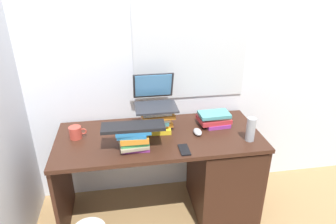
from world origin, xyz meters
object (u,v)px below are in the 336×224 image
at_px(desk, 208,169).
at_px(mug, 76,132).
at_px(book_stack_tall, 156,120).
at_px(book_stack_keyboard_riser, 134,137).
at_px(computer_mouse, 198,132).
at_px(laptop, 155,98).
at_px(cell_phone, 184,150).
at_px(water_bottle, 251,129).
at_px(book_stack_side, 215,119).
at_px(keyboard, 133,127).

bearing_deg(desk, mug, 174.98).
xyz_separation_m(book_stack_tall, book_stack_keyboard_riser, (-0.18, -0.22, -0.01)).
bearing_deg(book_stack_tall, computer_mouse, -19.40).
height_order(book_stack_tall, laptop, laptop).
xyz_separation_m(mug, cell_phone, (0.74, -0.29, -0.04)).
xyz_separation_m(book_stack_keyboard_riser, cell_phone, (0.33, -0.09, -0.08)).
bearing_deg(book_stack_keyboard_riser, cell_phone, -15.05).
bearing_deg(book_stack_keyboard_riser, water_bottle, -2.14).
bearing_deg(book_stack_side, water_bottle, -57.27).
height_order(keyboard, cell_phone, keyboard).
xyz_separation_m(laptop, water_bottle, (0.64, -0.31, -0.15)).
distance_m(laptop, computer_mouse, 0.40).
distance_m(mug, water_bottle, 1.25).
bearing_deg(book_stack_tall, water_bottle, -21.43).
bearing_deg(water_bottle, desk, 148.89).
relative_size(laptop, mug, 2.47).
height_order(keyboard, mug, keyboard).
bearing_deg(cell_phone, computer_mouse, 54.81).
bearing_deg(water_bottle, cell_phone, -173.22).
distance_m(book_stack_side, mug, 1.05).
bearing_deg(computer_mouse, cell_phone, -125.19).
relative_size(keyboard, mug, 3.37).
height_order(book_stack_side, water_bottle, water_bottle).
xyz_separation_m(book_stack_keyboard_riser, water_bottle, (0.82, -0.03, 0.01)).
bearing_deg(book_stack_side, keyboard, -159.05).
distance_m(desk, book_stack_tall, 0.59).
relative_size(desk, laptop, 4.88).
xyz_separation_m(desk, keyboard, (-0.57, -0.12, 0.49)).
height_order(book_stack_keyboard_riser, water_bottle, water_bottle).
bearing_deg(laptop, book_stack_tall, -91.14).
bearing_deg(laptop, mug, -172.38).
bearing_deg(keyboard, book_stack_side, 22.40).
relative_size(desk, book_stack_keyboard_riser, 6.47).
bearing_deg(laptop, book_stack_side, -4.82).
height_order(desk, mug, mug).
relative_size(book_stack_side, keyboard, 0.60).
height_order(book_stack_keyboard_riser, keyboard, keyboard).
bearing_deg(cell_phone, book_stack_keyboard_riser, 164.95).
relative_size(keyboard, cell_phone, 3.09).
height_order(book_stack_keyboard_riser, computer_mouse, book_stack_keyboard_riser).
xyz_separation_m(book_stack_tall, keyboard, (-0.18, -0.22, 0.07)).
relative_size(desk, computer_mouse, 14.41).
distance_m(computer_mouse, mug, 0.89).
height_order(desk, book_stack_tall, book_stack_tall).
bearing_deg(book_stack_keyboard_riser, laptop, 57.34).
distance_m(book_stack_side, water_bottle, 0.33).
distance_m(book_stack_keyboard_riser, cell_phone, 0.35).
distance_m(book_stack_keyboard_riser, keyboard, 0.08).
bearing_deg(mug, laptop, 7.62).
bearing_deg(cell_phone, desk, 39.99).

